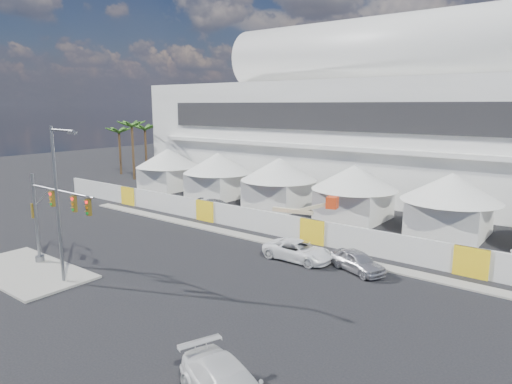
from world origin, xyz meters
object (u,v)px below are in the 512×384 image
Objects in this scene: pickup_curb at (298,251)px; traffic_mast at (49,217)px; streetlight_median at (59,195)px; lot_car_c at (217,207)px; boom_lift at (286,222)px; sedan_silver at (357,261)px.

traffic_mast reaches higher than pickup_curb.
pickup_curb is 16.50m from streetlight_median.
traffic_mast is (-12.44, -11.81, 2.94)m from pickup_curb.
traffic_mast reaches higher than lot_car_c.
streetlight_median is 19.46m from boom_lift.
streetlight_median is at bearing -179.42° from lot_car_c.
lot_car_c is at bearing 62.94° from pickup_curb.
sedan_silver is 20.18m from lot_car_c.
traffic_mast is 1.06× the size of boom_lift.
pickup_curb is at bearing 43.53° from traffic_mast.
lot_car_c is at bearing 96.51° from traffic_mast.
pickup_curb is at bearing 118.41° from sedan_silver.
lot_car_c is 0.67× the size of boom_lift.
sedan_silver is at bearing -84.01° from pickup_curb.
pickup_curb is 0.73× the size of boom_lift.
boom_lift reaches higher than pickup_curb.
streetlight_median is (5.39, -20.00, 5.05)m from lot_car_c.
boom_lift is (4.41, 18.34, -4.79)m from streetlight_median.
traffic_mast reaches higher than boom_lift.
streetlight_median is (-9.23, -12.73, 5.02)m from pickup_curb.
streetlight_median is at bearing 143.44° from pickup_curb.
traffic_mast reaches higher than sedan_silver.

